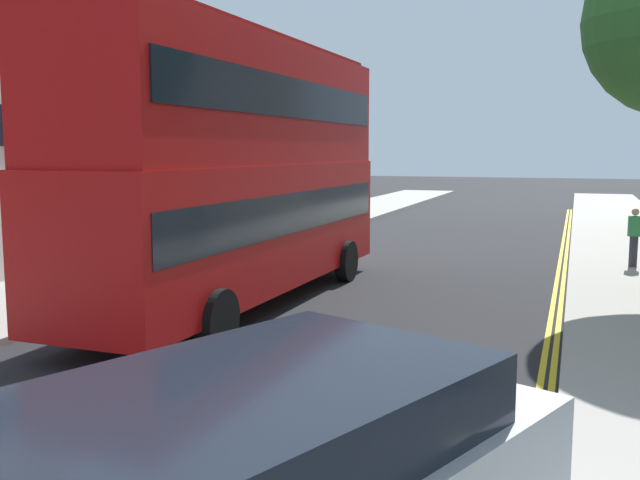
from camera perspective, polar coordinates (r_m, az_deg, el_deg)
The scene contains 5 objects.
sidewalk_left at distance 19.99m, azimuth -14.12°, elevation -2.36°, with size 4.00×80.00×0.14m, color #ADA89E.
kerb_line_outer at distance 14.68m, azimuth 18.75°, elevation -6.23°, with size 0.10×56.00×0.01m, color yellow.
kerb_line_inner at distance 14.68m, azimuth 18.12°, elevation -6.21°, with size 0.10×56.00×0.01m, color yellow.
double_decker_bus_away at distance 15.21m, azimuth -6.40°, elevation 6.08°, with size 2.93×10.85×5.64m.
pedestrian_far at distance 21.21m, azimuth 24.05°, elevation 0.27°, with size 0.34×0.22×1.62m.
Camera 1 is at (4.60, -0.30, 3.33)m, focal length 39.60 mm.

